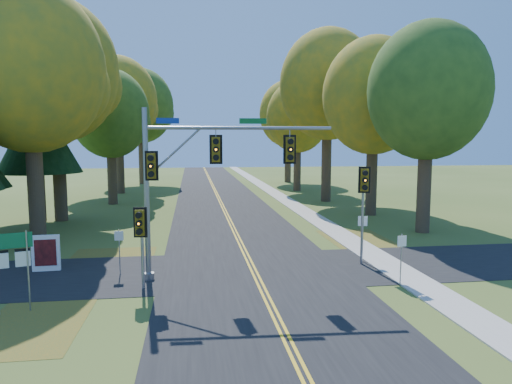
{
  "coord_description": "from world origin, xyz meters",
  "views": [
    {
      "loc": [
        -2.61,
        -17.36,
        5.63
      ],
      "look_at": [
        0.42,
        4.01,
        3.2
      ],
      "focal_mm": 32.0,
      "sensor_mm": 36.0,
      "label": 1
    }
  ],
  "objects": [
    {
      "name": "ground",
      "position": [
        0.0,
        0.0,
        0.0
      ],
      "size": [
        160.0,
        160.0,
        0.0
      ],
      "primitive_type": "plane",
      "color": "#3C521D",
      "rests_on": "ground"
    },
    {
      "name": "road_main",
      "position": [
        0.0,
        0.0,
        0.01
      ],
      "size": [
        8.0,
        160.0,
        0.02
      ],
      "primitive_type": "cube",
      "color": "black",
      "rests_on": "ground"
    },
    {
      "name": "road_cross",
      "position": [
        0.0,
        2.0,
        0.01
      ],
      "size": [
        60.0,
        6.0,
        0.02
      ],
      "primitive_type": "cube",
      "color": "black",
      "rests_on": "ground"
    },
    {
      "name": "centerline_left",
      "position": [
        -0.1,
        0.0,
        0.03
      ],
      "size": [
        0.1,
        160.0,
        0.01
      ],
      "primitive_type": "cube",
      "color": "gold",
      "rests_on": "road_main"
    },
    {
      "name": "centerline_right",
      "position": [
        0.1,
        0.0,
        0.03
      ],
      "size": [
        0.1,
        160.0,
        0.01
      ],
      "primitive_type": "cube",
      "color": "gold",
      "rests_on": "road_main"
    },
    {
      "name": "sidewalk_east",
      "position": [
        6.2,
        0.0,
        0.03
      ],
      "size": [
        1.6,
        160.0,
        0.06
      ],
      "primitive_type": "cube",
      "color": "#9E998E",
      "rests_on": "ground"
    },
    {
      "name": "leaf_patch_w_near",
      "position": [
        -6.5,
        4.0,
        0.01
      ],
      "size": [
        4.0,
        6.0,
        0.0
      ],
      "primitive_type": "cube",
      "color": "brown",
      "rests_on": "ground"
    },
    {
      "name": "leaf_patch_e",
      "position": [
        6.8,
        6.0,
        0.01
      ],
      "size": [
        3.5,
        8.0,
        0.0
      ],
      "primitive_type": "cube",
      "color": "brown",
      "rests_on": "ground"
    },
    {
      "name": "leaf_patch_w_far",
      "position": [
        -7.5,
        -3.0,
        0.01
      ],
      "size": [
        3.0,
        5.0,
        0.0
      ],
      "primitive_type": "cube",
      "color": "brown",
      "rests_on": "ground"
    },
    {
      "name": "tree_w_a",
      "position": [
        -11.13,
        9.38,
        9.49
      ],
      "size": [
        8.0,
        8.0,
        14.15
      ],
      "color": "#38281C",
      "rests_on": "ground"
    },
    {
      "name": "tree_e_a",
      "position": [
        11.57,
        8.77,
        8.53
      ],
      "size": [
        7.2,
        7.2,
        12.73
      ],
      "color": "#38281C",
      "rests_on": "ground"
    },
    {
      "name": "tree_w_b",
      "position": [
        -11.72,
        16.29,
        10.37
      ],
      "size": [
        8.6,
        8.6,
        15.38
      ],
      "color": "#38281C",
      "rests_on": "ground"
    },
    {
      "name": "tree_e_b",
      "position": [
        10.97,
        15.58,
        8.9
      ],
      "size": [
        7.6,
        7.6,
        13.33
      ],
      "color": "#38281C",
      "rests_on": "ground"
    },
    {
      "name": "tree_w_c",
      "position": [
        -9.54,
        24.47,
        7.94
      ],
      "size": [
        6.8,
        6.8,
        11.91
      ],
      "color": "#38281C",
      "rests_on": "ground"
    },
    {
      "name": "tree_e_c",
      "position": [
        9.88,
        23.69,
        10.66
      ],
      "size": [
        8.8,
        8.8,
        15.79
      ],
      "color": "#38281C",
      "rests_on": "ground"
    },
    {
      "name": "tree_w_d",
      "position": [
        -10.13,
        33.18,
        9.78
      ],
      "size": [
        8.2,
        8.2,
        14.56
      ],
      "color": "#38281C",
      "rests_on": "ground"
    },
    {
      "name": "tree_e_d",
      "position": [
        9.26,
        32.87,
        8.24
      ],
      "size": [
        7.0,
        7.0,
        12.32
      ],
      "color": "#38281C",
      "rests_on": "ground"
    },
    {
      "name": "tree_w_e",
      "position": [
        -8.92,
        44.09,
        10.07
      ],
      "size": [
        8.4,
        8.4,
        14.97
      ],
      "color": "#38281C",
      "rests_on": "ground"
    },
    {
      "name": "tree_e_e",
      "position": [
        10.47,
        43.58,
        9.19
      ],
      "size": [
        7.8,
        7.8,
        13.74
      ],
      "color": "#38281C",
      "rests_on": "ground"
    },
    {
      "name": "pine_c",
      "position": [
        -13.0,
        16.0,
        9.69
      ],
      "size": [
        5.6,
        5.6,
        20.56
      ],
      "color": "#38281C",
      "rests_on": "ground"
    },
    {
      "name": "traffic_mast",
      "position": [
        -2.52,
        0.94,
        4.45
      ],
      "size": [
        7.63,
        0.87,
        6.93
      ],
      "rotation": [
        0.0,
        0.0,
        -0.06
      ],
      "color": "gray",
      "rests_on": "ground"
    },
    {
      "name": "east_signal_pole",
      "position": [
        5.0,
        1.97,
        3.41
      ],
      "size": [
        0.51,
        0.6,
        4.49
      ],
      "rotation": [
        0.0,
        0.0,
        -0.22
      ],
      "color": "gray",
      "rests_on": "ground"
    },
    {
      "name": "ped_signal_pole",
      "position": [
        -4.52,
        -0.2,
        2.37
      ],
      "size": [
        0.5,
        0.58,
        3.18
      ],
      "rotation": [
        0.0,
        0.0,
        -0.11
      ],
      "color": "#919599",
      "rests_on": "ground"
    },
    {
      "name": "route_sign_cluster",
      "position": [
        -8.44,
        -1.91,
        1.92
      ],
      "size": [
        1.22,
        0.41,
        2.72
      ],
      "rotation": [
        0.0,
        0.0,
        0.3
      ],
      "color": "gray",
      "rests_on": "ground"
    },
    {
      "name": "info_kiosk",
      "position": [
        -8.9,
        2.99,
        0.79
      ],
      "size": [
        1.15,
        0.24,
        1.59
      ],
      "rotation": [
        0.0,
        0.0,
        0.06
      ],
      "color": "white",
      "rests_on": "ground"
    },
    {
      "name": "reg_sign_e_north",
      "position": [
        5.22,
        2.58,
        1.53
      ],
      "size": [
        0.41,
        0.16,
        2.23
      ],
      "rotation": [
        0.0,
        0.0,
        -0.32
      ],
      "color": "gray",
      "rests_on": "ground"
    },
    {
      "name": "reg_sign_e_south",
      "position": [
        5.39,
        -1.07,
        1.41
      ],
      "size": [
        0.39,
        0.1,
        2.06
      ],
      "rotation": [
        0.0,
        0.0,
        0.18
      ],
      "color": "gray",
      "rests_on": "ground"
    },
    {
      "name": "reg_sign_w",
      "position": [
        -5.66,
        2.01,
        1.33
      ],
      "size": [
        0.37,
        0.06,
        1.94
      ],
      "rotation": [
        0.0,
        0.0,
        -0.02
      ],
      "color": "gray",
      "rests_on": "ground"
    }
  ]
}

